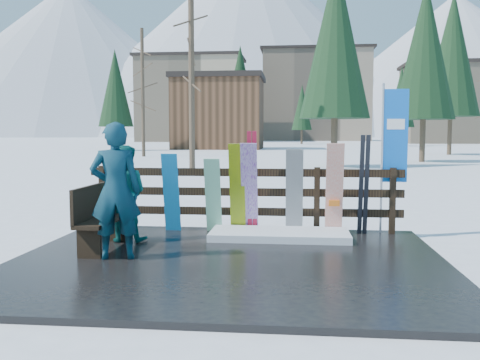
# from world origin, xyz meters

# --- Properties ---
(ground) EXTENTS (700.00, 700.00, 0.00)m
(ground) POSITION_xyz_m (0.00, 0.00, 0.00)
(ground) COLOR white
(ground) RESTS_ON ground
(deck) EXTENTS (6.00, 5.00, 0.08)m
(deck) POSITION_xyz_m (0.00, 0.00, 0.04)
(deck) COLOR black
(deck) RESTS_ON ground
(fence) EXTENTS (5.60, 0.10, 1.15)m
(fence) POSITION_xyz_m (0.00, 2.20, 0.74)
(fence) COLOR black
(fence) RESTS_ON deck
(snow_patch) EXTENTS (2.30, 1.00, 0.12)m
(snow_patch) POSITION_xyz_m (0.66, 1.60, 0.14)
(snow_patch) COLOR white
(snow_patch) RESTS_ON deck
(bench) EXTENTS (0.41, 1.50, 0.97)m
(bench) POSITION_xyz_m (-2.01, 0.47, 0.60)
(bench) COLOR black
(bench) RESTS_ON deck
(snowboard_0) EXTENTS (0.28, 0.32, 1.39)m
(snowboard_0) POSITION_xyz_m (-1.26, 1.98, 0.78)
(snowboard_0) COLOR #137BC2
(snowboard_0) RESTS_ON deck
(snowboard_1) EXTENTS (0.27, 0.36, 1.31)m
(snowboard_1) POSITION_xyz_m (-0.51, 1.98, 0.74)
(snowboard_1) COLOR white
(snowboard_1) RESTS_ON deck
(snowboard_2) EXTENTS (0.27, 0.40, 1.57)m
(snowboard_2) POSITION_xyz_m (-0.09, 1.98, 0.86)
(snowboard_2) COLOR #DAFA02
(snowboard_2) RESTS_ON deck
(snowboard_3) EXTENTS (0.28, 0.45, 1.58)m
(snowboard_3) POSITION_xyz_m (0.12, 1.98, 0.87)
(snowboard_3) COLOR silver
(snowboard_3) RESTS_ON deck
(snowboard_4) EXTENTS (0.29, 0.32, 1.48)m
(snowboard_4) POSITION_xyz_m (0.90, 1.98, 0.82)
(snowboard_4) COLOR black
(snowboard_4) RESTS_ON deck
(snowboard_5) EXTENTS (0.29, 0.35, 1.58)m
(snowboard_5) POSITION_xyz_m (1.59, 1.98, 0.87)
(snowboard_5) COLOR silver
(snowboard_5) RESTS_ON deck
(ski_pair_a) EXTENTS (0.17, 0.23, 1.78)m
(ski_pair_a) POSITION_xyz_m (0.17, 2.05, 0.97)
(ski_pair_a) COLOR maroon
(ski_pair_a) RESTS_ON deck
(ski_pair_b) EXTENTS (0.17, 0.30, 1.72)m
(ski_pair_b) POSITION_xyz_m (2.09, 2.05, 0.94)
(ski_pair_b) COLOR black
(ski_pair_b) RESTS_ON deck
(rental_flag) EXTENTS (0.45, 0.04, 2.60)m
(rental_flag) POSITION_xyz_m (2.58, 2.25, 1.69)
(rental_flag) COLOR silver
(rental_flag) RESTS_ON deck
(person_front) EXTENTS (0.78, 0.61, 1.90)m
(person_front) POSITION_xyz_m (-1.56, -0.09, 1.03)
(person_front) COLOR #115059
(person_front) RESTS_ON deck
(person_back) EXTENTS (0.76, 0.60, 1.55)m
(person_back) POSITION_xyz_m (-1.83, 1.11, 0.86)
(person_back) COLOR #0E5D59
(person_back) RESTS_ON deck
(resort_buildings) EXTENTS (73.00, 87.60, 22.60)m
(resort_buildings) POSITION_xyz_m (1.03, 115.41, 9.81)
(resort_buildings) COLOR tan
(resort_buildings) RESTS_ON ground
(trees) EXTENTS (41.97, 68.87, 13.02)m
(trees) POSITION_xyz_m (3.96, 49.18, 5.68)
(trees) COLOR #382B1E
(trees) RESTS_ON ground
(mountains) EXTENTS (520.00, 260.00, 120.00)m
(mountains) POSITION_xyz_m (-10.50, 328.41, 50.20)
(mountains) COLOR white
(mountains) RESTS_ON ground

